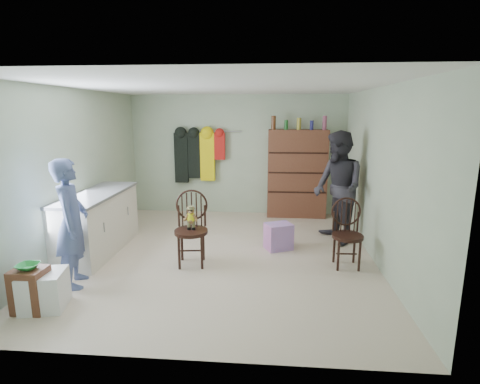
# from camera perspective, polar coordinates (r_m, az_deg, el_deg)

# --- Properties ---
(ground_plane) EXTENTS (5.00, 5.00, 0.00)m
(ground_plane) POSITION_cam_1_polar(r_m,az_deg,el_deg) (5.84, -2.65, -9.53)
(ground_plane) COLOR beige
(ground_plane) RESTS_ON ground
(room_walls) EXTENTS (5.00, 5.00, 5.00)m
(room_walls) POSITION_cam_1_polar(r_m,az_deg,el_deg) (5.98, -2.13, 6.61)
(room_walls) COLOR #B5C4A4
(room_walls) RESTS_ON ground
(counter) EXTENTS (0.64, 1.86, 0.94)m
(counter) POSITION_cam_1_polar(r_m,az_deg,el_deg) (6.23, -20.82, -4.33)
(counter) COLOR silver
(counter) RESTS_ON ground
(stool) EXTENTS (0.34, 0.30, 0.49)m
(stool) POSITION_cam_1_polar(r_m,az_deg,el_deg) (4.81, -29.28, -12.88)
(stool) COLOR brown
(stool) RESTS_ON ground
(bowl) EXTENTS (0.23, 0.23, 0.06)m
(bowl) POSITION_cam_1_polar(r_m,az_deg,el_deg) (4.71, -29.63, -9.84)
(bowl) COLOR green
(bowl) RESTS_ON stool
(plastic_tub) EXTENTS (0.52, 0.50, 0.42)m
(plastic_tub) POSITION_cam_1_polar(r_m,az_deg,el_deg) (4.82, -27.69, -13.12)
(plastic_tub) COLOR white
(plastic_tub) RESTS_ON ground
(chair_front) EXTENTS (0.52, 0.52, 1.06)m
(chair_front) POSITION_cam_1_polar(r_m,az_deg,el_deg) (5.38, -7.43, -4.85)
(chair_front) COLOR black
(chair_front) RESTS_ON ground
(chair_far) EXTENTS (0.45, 0.45, 0.97)m
(chair_far) POSITION_cam_1_polar(r_m,az_deg,el_deg) (5.50, 15.98, -5.63)
(chair_far) COLOR black
(chair_far) RESTS_ON ground
(striped_bag) EXTENTS (0.49, 0.44, 0.42)m
(striped_bag) POSITION_cam_1_polar(r_m,az_deg,el_deg) (6.03, 5.89, -6.74)
(striped_bag) COLOR pink
(striped_bag) RESTS_ON ground
(person_left) EXTENTS (0.55, 0.68, 1.61)m
(person_left) POSITION_cam_1_polar(r_m,az_deg,el_deg) (5.07, -24.26, -4.37)
(person_left) COLOR #4D5B8D
(person_left) RESTS_ON ground
(person_right) EXTENTS (0.96, 1.09, 1.86)m
(person_right) POSITION_cam_1_polar(r_m,az_deg,el_deg) (6.33, 14.70, 0.61)
(person_right) COLOR #2D2B33
(person_right) RESTS_ON ground
(dresser) EXTENTS (1.20, 0.39, 2.07)m
(dresser) POSITION_cam_1_polar(r_m,az_deg,el_deg) (7.79, 8.67, 2.83)
(dresser) COLOR brown
(dresser) RESTS_ON ground
(coat_rack) EXTENTS (1.42, 0.12, 1.09)m
(coat_rack) POSITION_cam_1_polar(r_m,az_deg,el_deg) (7.96, -6.45, 5.56)
(coat_rack) COLOR #99999E
(coat_rack) RESTS_ON ground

